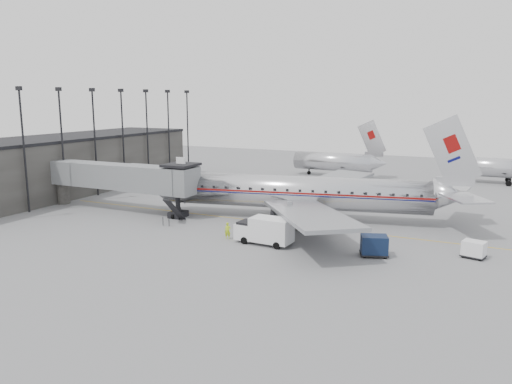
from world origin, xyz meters
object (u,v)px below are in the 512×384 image
baggage_cart_white (474,249)px  service_van (265,230)px  ramp_worker (228,231)px  airliner (300,193)px  baggage_cart_navy (374,245)px

baggage_cart_white → service_van: bearing=-153.2°
service_van → ramp_worker: size_ratio=3.40×
airliner → ramp_worker: 11.93m
airliner → ramp_worker: size_ratio=22.84×
baggage_cart_navy → baggage_cart_white: (8.05, 3.28, -0.19)m
baggage_cart_navy → ramp_worker: (-14.41, -0.74, -0.16)m
service_van → baggage_cart_white: (18.43, 4.00, -0.57)m
baggage_cart_navy → ramp_worker: 14.43m
airliner → baggage_cart_navy: airliner is taller
service_van → baggage_cart_white: size_ratio=2.55×
baggage_cart_navy → baggage_cart_white: 8.70m
airliner → service_van: (0.54, -11.15, -1.71)m
airliner → baggage_cart_navy: size_ratio=13.38×
service_van → baggage_cart_white: bearing=15.8°
airliner → ramp_worker: bearing=-119.2°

